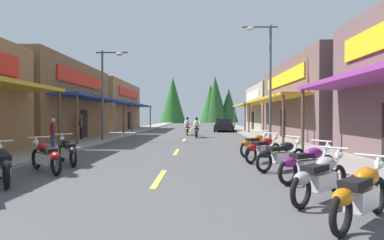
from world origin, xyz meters
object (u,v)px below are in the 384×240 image
object	(u,v)px
rider_cruising_trailing	(187,127)
motorcycle_parked_right_1	(320,177)
pedestrian_by_shop	(81,126)
motorcycle_parked_left_1	(3,164)
motorcycle_parked_left_3	(68,150)
streetlamp_right	(266,68)
motorcycle_parked_right_5	(255,144)
motorcycle_parked_right_2	(308,163)
motorcycle_parked_right_4	(263,148)
rider_cruising_lead	(197,129)
pedestrian_browsing	(53,133)
motorcycle_parked_right_0	(361,193)
streetlamp_left	(107,82)
motorcycle_parked_right_3	(281,155)
parked_car_curbside	(223,125)
motorcycle_parked_left_2	(46,156)

from	to	relation	value
rider_cruising_trailing	motorcycle_parked_right_1	bearing A→B (deg)	-173.24
rider_cruising_trailing	pedestrian_by_shop	bearing A→B (deg)	130.11
motorcycle_parked_left_1	motorcycle_parked_left_3	bearing A→B (deg)	-44.24
streetlamp_right	motorcycle_parked_right_5	bearing A→B (deg)	-106.58
motorcycle_parked_right_5	motorcycle_parked_right_2	bearing A→B (deg)	-132.16
pedestrian_by_shop	motorcycle_parked_left_3	bearing A→B (deg)	81.71
motorcycle_parked_right_1	motorcycle_parked_left_3	xyz separation A→B (m)	(-6.89, 4.38, 0.00)
motorcycle_parked_left_3	motorcycle_parked_right_4	bearing A→B (deg)	-120.21
rider_cruising_lead	motorcycle_parked_right_5	bearing A→B (deg)	-164.04
motorcycle_parked_right_1	pedestrian_browsing	bearing A→B (deg)	98.09
rider_cruising_trailing	motorcycle_parked_right_0	bearing A→B (deg)	-173.48
streetlamp_left	pedestrian_browsing	world-z (taller)	streetlamp_left
streetlamp_left	pedestrian_browsing	distance (m)	6.86
motorcycle_parked_right_3	parked_car_curbside	distance (m)	23.23
motorcycle_parked_right_1	motorcycle_parked_left_1	xyz separation A→B (m)	(-7.19, 1.36, 0.00)
rider_cruising_trailing	streetlamp_right	bearing A→B (deg)	-152.52
streetlamp_right	motorcycle_parked_left_1	size ratio (longest dim) A/B	4.00
motorcycle_parked_left_2	motorcycle_parked_right_3	bearing A→B (deg)	-133.39
motorcycle_parked_left_1	rider_cruising_trailing	bearing A→B (deg)	-49.83
streetlamp_left	motorcycle_parked_left_3	world-z (taller)	streetlamp_left
motorcycle_parked_right_0	motorcycle_parked_left_1	bearing A→B (deg)	116.87
streetlamp_left	pedestrian_by_shop	bearing A→B (deg)	164.94
streetlamp_left	motorcycle_parked_right_4	world-z (taller)	streetlamp_left
motorcycle_parked_right_0	parked_car_curbside	xyz separation A→B (m)	(0.03, 27.91, 0.20)
streetlamp_right	rider_cruising_trailing	world-z (taller)	streetlamp_right
motorcycle_parked_right_4	motorcycle_parked_right_0	bearing A→B (deg)	-131.55
streetlamp_left	streetlamp_right	xyz separation A→B (m)	(9.77, -1.58, 0.61)
motorcycle_parked_right_4	motorcycle_parked_left_3	size ratio (longest dim) A/B	0.92
motorcycle_parked_right_5	pedestrian_by_shop	size ratio (longest dim) A/B	0.94
motorcycle_parked_right_1	pedestrian_by_shop	xyz separation A→B (m)	(-10.22, 14.06, 0.52)
streetlamp_left	rider_cruising_trailing	size ratio (longest dim) A/B	2.72
motorcycle_parked_right_1	pedestrian_by_shop	world-z (taller)	pedestrian_by_shop
rider_cruising_trailing	pedestrian_browsing	size ratio (longest dim) A/B	1.36
motorcycle_parked_right_3	rider_cruising_lead	distance (m)	14.34
motorcycle_parked_right_5	rider_cruising_lead	distance (m)	10.89
streetlamp_left	pedestrian_browsing	xyz separation A→B (m)	(-0.55, -6.18, -2.92)
motorcycle_parked_left_3	rider_cruising_trailing	xyz separation A→B (m)	(3.46, 15.99, 0.17)
motorcycle_parked_right_1	motorcycle_parked_left_2	distance (m)	7.48
streetlamp_left	motorcycle_parked_right_2	world-z (taller)	streetlamp_left
motorcycle_parked_right_0	rider_cruising_trailing	bearing A→B (deg)	56.01
motorcycle_parked_right_2	streetlamp_left	bearing A→B (deg)	94.19
motorcycle_parked_right_1	pedestrian_by_shop	bearing A→B (deg)	83.89
rider_cruising_trailing	motorcycle_parked_right_3	bearing A→B (deg)	-170.92
motorcycle_parked_right_0	motorcycle_parked_left_3	bearing A→B (deg)	97.84
motorcycle_parked_right_0	rider_cruising_lead	distance (m)	18.95
rider_cruising_lead	pedestrian_by_shop	distance (m)	8.36
motorcycle_parked_left_3	rider_cruising_lead	size ratio (longest dim) A/B	0.83
motorcycle_parked_right_3	motorcycle_parked_left_1	world-z (taller)	same
motorcycle_parked_right_0	motorcycle_parked_right_5	world-z (taller)	same
motorcycle_parked_right_2	motorcycle_parked_left_3	world-z (taller)	same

